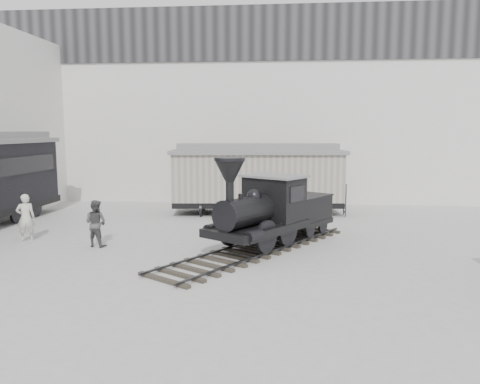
# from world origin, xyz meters

# --- Properties ---
(ground) EXTENTS (90.00, 90.00, 0.00)m
(ground) POSITION_xyz_m (0.00, 0.00, 0.00)
(ground) COLOR #9E9E9B
(north_wall) EXTENTS (34.00, 2.51, 11.00)m
(north_wall) POSITION_xyz_m (0.00, 14.98, 5.55)
(north_wall) COLOR silver
(north_wall) RESTS_ON ground
(locomotive) EXTENTS (6.74, 8.71, 3.23)m
(locomotive) POSITION_xyz_m (1.29, 3.65, 1.19)
(locomotive) COLOR #322E26
(locomotive) RESTS_ON ground
(boxcar) EXTENTS (8.83, 3.44, 3.54)m
(boxcar) POSITION_xyz_m (0.53, 10.52, 1.85)
(boxcar) COLOR black
(boxcar) RESTS_ON ground
(visitor_a) EXTENTS (0.78, 0.70, 1.80)m
(visitor_a) POSITION_xyz_m (-7.90, 3.76, 0.90)
(visitor_a) COLOR silver
(visitor_a) RESTS_ON ground
(visitor_b) EXTENTS (0.96, 0.83, 1.70)m
(visitor_b) POSITION_xyz_m (-4.93, 3.19, 0.85)
(visitor_b) COLOR #454545
(visitor_b) RESTS_ON ground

